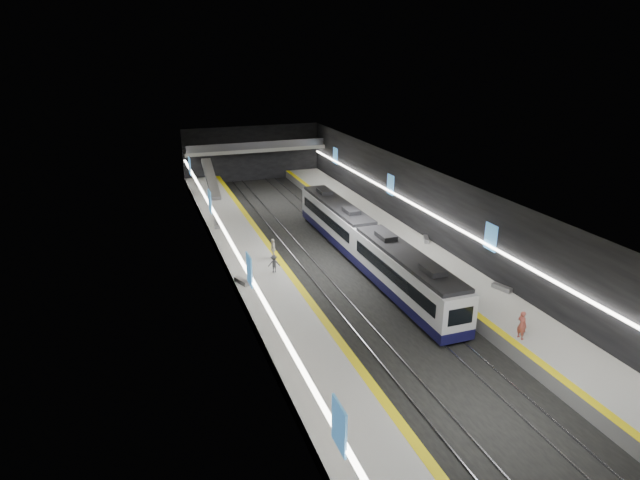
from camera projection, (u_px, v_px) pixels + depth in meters
name	position (u px, v px, depth m)	size (l,w,h in m)	color
ground	(340.00, 268.00, 48.67)	(70.00, 70.00, 0.00)	black
ceiling	(341.00, 182.00, 45.89)	(20.00, 70.00, 0.04)	beige
wall_left	(228.00, 239.00, 44.15)	(0.04, 70.00, 8.00)	black
wall_right	(439.00, 215.00, 50.41)	(0.04, 70.00, 8.00)	black
wall_back	(252.00, 153.00, 78.21)	(20.00, 0.04, 8.00)	black
platform_left	(259.00, 274.00, 46.15)	(5.00, 70.00, 1.00)	slate
tile_surface_left	(259.00, 268.00, 45.97)	(5.00, 70.00, 0.02)	#A5A5A0
tactile_strip_left	(283.00, 265.00, 46.65)	(0.60, 70.00, 0.02)	yellow
platform_right	(413.00, 252.00, 50.84)	(5.00, 70.00, 1.00)	slate
tile_surface_right	(413.00, 247.00, 50.67)	(5.00, 70.00, 0.02)	#A5A5A0
tactile_strip_right	(392.00, 250.00, 49.97)	(0.60, 70.00, 0.02)	yellow
rails	(340.00, 267.00, 48.65)	(6.52, 70.00, 0.12)	gray
train	(367.00, 243.00, 48.43)	(2.69, 30.05, 3.60)	#11103B
ad_posters	(336.00, 217.00, 47.99)	(19.94, 53.50, 2.20)	#468FD2
cove_light_left	(230.00, 241.00, 44.28)	(0.25, 68.60, 0.12)	white
cove_light_right	(437.00, 217.00, 50.42)	(0.25, 68.60, 0.12)	white
mezzanine_bridge	(255.00, 149.00, 76.02)	(20.00, 3.00, 1.50)	gray
escalator	(211.00, 179.00, 68.29)	(1.20, 8.00, 0.60)	#99999E
bench_left_near	(242.00, 281.00, 43.01)	(0.44, 1.59, 0.39)	#99999E
bench_left_far	(217.00, 224.00, 56.44)	(0.57, 2.06, 0.50)	#99999E
bench_right_near	(502.00, 288.00, 41.87)	(0.45, 1.62, 0.40)	#99999E
bench_right_far	(426.00, 239.00, 52.19)	(0.45, 1.61, 0.39)	#99999E
passenger_right_a	(522.00, 325.00, 34.77)	(0.72, 0.47, 1.97)	#B04C41
passenger_left_a	(273.00, 249.00, 47.72)	(1.11, 0.46, 1.89)	silver
passenger_left_b	(274.00, 264.00, 44.95)	(0.99, 0.57, 1.54)	#42434A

